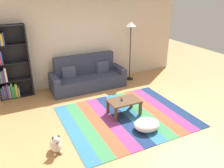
{
  "coord_description": "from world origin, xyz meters",
  "views": [
    {
      "loc": [
        -2.31,
        -4.21,
        2.89
      ],
      "look_at": [
        0.04,
        0.54,
        0.65
      ],
      "focal_mm": 36.7,
      "sensor_mm": 36.0,
      "label": 1
    }
  ],
  "objects_px": {
    "couch": "(88,77)",
    "dog": "(56,144)",
    "coffee_table": "(124,103)",
    "pouf": "(147,125)",
    "bookshelf": "(8,66)",
    "tv_remote": "(122,100)",
    "standing_lamp": "(131,32)"
  },
  "relations": [
    {
      "from": "couch",
      "to": "dog",
      "type": "xyz_separation_m",
      "value": [
        -1.63,
        -2.6,
        -0.18
      ]
    },
    {
      "from": "coffee_table",
      "to": "pouf",
      "type": "xyz_separation_m",
      "value": [
        0.11,
        -0.81,
        -0.19
      ]
    },
    {
      "from": "bookshelf",
      "to": "pouf",
      "type": "xyz_separation_m",
      "value": [
        2.47,
        -3.04,
        -0.81
      ]
    },
    {
      "from": "couch",
      "to": "pouf",
      "type": "relative_size",
      "value": 3.95
    },
    {
      "from": "dog",
      "to": "tv_remote",
      "type": "xyz_separation_m",
      "value": [
        1.78,
        0.69,
        0.23
      ]
    },
    {
      "from": "couch",
      "to": "standing_lamp",
      "type": "distance_m",
      "value": 1.97
    },
    {
      "from": "bookshelf",
      "to": "pouf",
      "type": "bearing_deg",
      "value": -50.92
    },
    {
      "from": "couch",
      "to": "dog",
      "type": "relative_size",
      "value": 5.69
    },
    {
      "from": "bookshelf",
      "to": "tv_remote",
      "type": "bearing_deg",
      "value": -43.57
    },
    {
      "from": "standing_lamp",
      "to": "dog",
      "type": "bearing_deg",
      "value": -140.08
    },
    {
      "from": "couch",
      "to": "standing_lamp",
      "type": "xyz_separation_m",
      "value": [
        1.52,
        0.03,
        1.26
      ]
    },
    {
      "from": "dog",
      "to": "tv_remote",
      "type": "bearing_deg",
      "value": 21.26
    },
    {
      "from": "dog",
      "to": "tv_remote",
      "type": "relative_size",
      "value": 2.65
    },
    {
      "from": "couch",
      "to": "tv_remote",
      "type": "distance_m",
      "value": 1.92
    },
    {
      "from": "bookshelf",
      "to": "standing_lamp",
      "type": "xyz_separation_m",
      "value": [
        3.67,
        -0.25,
        0.66
      ]
    },
    {
      "from": "standing_lamp",
      "to": "coffee_table",
      "type": "bearing_deg",
      "value": -123.58
    },
    {
      "from": "couch",
      "to": "bookshelf",
      "type": "xyz_separation_m",
      "value": [
        -2.15,
        0.28,
        0.6
      ]
    },
    {
      "from": "bookshelf",
      "to": "dog",
      "type": "bearing_deg",
      "value": -79.77
    },
    {
      "from": "dog",
      "to": "tv_remote",
      "type": "distance_m",
      "value": 1.93
    },
    {
      "from": "standing_lamp",
      "to": "pouf",
      "type": "bearing_deg",
      "value": -113.26
    },
    {
      "from": "couch",
      "to": "pouf",
      "type": "bearing_deg",
      "value": -83.41
    },
    {
      "from": "coffee_table",
      "to": "standing_lamp",
      "type": "relative_size",
      "value": 0.39
    },
    {
      "from": "coffee_table",
      "to": "pouf",
      "type": "distance_m",
      "value": 0.84
    },
    {
      "from": "pouf",
      "to": "standing_lamp",
      "type": "xyz_separation_m",
      "value": [
        1.2,
        2.79,
        1.47
      ]
    },
    {
      "from": "dog",
      "to": "standing_lamp",
      "type": "relative_size",
      "value": 0.21
    },
    {
      "from": "coffee_table",
      "to": "dog",
      "type": "distance_m",
      "value": 1.95
    },
    {
      "from": "couch",
      "to": "pouf",
      "type": "distance_m",
      "value": 2.78
    },
    {
      "from": "pouf",
      "to": "tv_remote",
      "type": "xyz_separation_m",
      "value": [
        -0.16,
        0.85,
        0.26
      ]
    },
    {
      "from": "couch",
      "to": "standing_lamp",
      "type": "bearing_deg",
      "value": 1.09
    },
    {
      "from": "couch",
      "to": "tv_remote",
      "type": "relative_size",
      "value": 15.07
    },
    {
      "from": "couch",
      "to": "dog",
      "type": "distance_m",
      "value": 3.08
    },
    {
      "from": "bookshelf",
      "to": "couch",
      "type": "bearing_deg",
      "value": -7.49
    }
  ]
}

